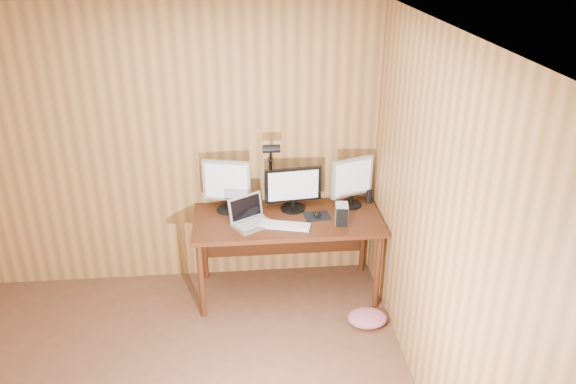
{
  "coord_description": "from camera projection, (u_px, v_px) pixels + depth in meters",
  "views": [
    {
      "loc": [
        0.55,
        -2.57,
        3.0
      ],
      "look_at": [
        0.93,
        1.58,
        1.02
      ],
      "focal_mm": 35.0,
      "sensor_mm": 36.0,
      "label": 1
    }
  ],
  "objects": [
    {
      "name": "laptop",
      "position": [
        250.0,
        217.0,
        4.67
      ],
      "size": [
        0.4,
        0.37,
        0.23
      ],
      "rotation": [
        0.0,
        0.0,
        0.55
      ],
      "color": "silver",
      "rests_on": "desk"
    },
    {
      "name": "fabric_pile",
      "position": [
        367.0,
        318.0,
        4.66
      ],
      "size": [
        0.35,
        0.3,
        0.1
      ],
      "primitive_type": null,
      "rotation": [
        0.0,
        0.0,
        0.09
      ],
      "color": "#B85970",
      "rests_on": "floor"
    },
    {
      "name": "desk_lamp",
      "position": [
        271.0,
        165.0,
        4.79
      ],
      "size": [
        0.15,
        0.21,
        0.65
      ],
      "rotation": [
        0.0,
        0.0,
        -0.14
      ],
      "color": "black",
      "rests_on": "desk"
    },
    {
      "name": "keyboard",
      "position": [
        284.0,
        225.0,
        4.64
      ],
      "size": [
        0.45,
        0.24,
        0.02
      ],
      "rotation": [
        0.0,
        0.0,
        -0.26
      ],
      "color": "silver",
      "rests_on": "desk"
    },
    {
      "name": "monitor_center",
      "position": [
        293.0,
        189.0,
        4.84
      ],
      "size": [
        0.5,
        0.22,
        0.39
      ],
      "rotation": [
        0.0,
        0.0,
        0.1
      ],
      "color": "black",
      "rests_on": "desk"
    },
    {
      "name": "hard_drive",
      "position": [
        342.0,
        214.0,
        4.66
      ],
      "size": [
        0.12,
        0.16,
        0.17
      ],
      "rotation": [
        0.0,
        0.0,
        -0.13
      ],
      "color": "silver",
      "rests_on": "desk"
    },
    {
      "name": "desk",
      "position": [
        287.0,
        227.0,
        4.89
      ],
      "size": [
        1.6,
        0.7,
        0.75
      ],
      "color": "#461F0E",
      "rests_on": "floor"
    },
    {
      "name": "speaker",
      "position": [
        369.0,
        196.0,
        5.01
      ],
      "size": [
        0.05,
        0.05,
        0.13
      ],
      "primitive_type": "cylinder",
      "color": "black",
      "rests_on": "desk"
    },
    {
      "name": "room_shell",
      "position": [
        143.0,
        286.0,
        3.01
      ],
      "size": [
        4.0,
        4.0,
        4.0
      ],
      "color": "brown",
      "rests_on": "ground"
    },
    {
      "name": "monitor_right",
      "position": [
        352.0,
        181.0,
        4.88
      ],
      "size": [
        0.38,
        0.19,
        0.45
      ],
      "rotation": [
        0.0,
        0.0,
        0.37
      ],
      "color": "black",
      "rests_on": "desk"
    },
    {
      "name": "mousepad",
      "position": [
        317.0,
        216.0,
        4.8
      ],
      "size": [
        0.23,
        0.2,
        0.0
      ],
      "primitive_type": "cube",
      "rotation": [
        0.0,
        0.0,
        0.1
      ],
      "color": "black",
      "rests_on": "desk"
    },
    {
      "name": "monitor_left",
      "position": [
        227.0,
        184.0,
        4.79
      ],
      "size": [
        0.41,
        0.2,
        0.47
      ],
      "rotation": [
        0.0,
        0.0,
        -0.23
      ],
      "color": "black",
      "rests_on": "desk"
    },
    {
      "name": "mouse",
      "position": [
        317.0,
        214.0,
        4.79
      ],
      "size": [
        0.09,
        0.12,
        0.04
      ],
      "primitive_type": "ellipsoid",
      "rotation": [
        0.0,
        0.0,
        0.3
      ],
      "color": "black",
      "rests_on": "mousepad"
    },
    {
      "name": "phone",
      "position": [
        298.0,
        225.0,
        4.64
      ],
      "size": [
        0.07,
        0.1,
        0.01
      ],
      "rotation": [
        0.0,
        0.0,
        -0.26
      ],
      "color": "silver",
      "rests_on": "desk"
    }
  ]
}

